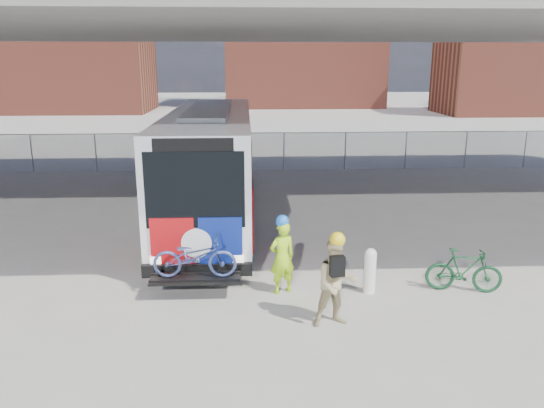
{
  "coord_description": "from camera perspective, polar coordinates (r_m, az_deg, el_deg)",
  "views": [
    {
      "loc": [
        -0.84,
        -13.42,
        5.11
      ],
      "look_at": [
        -0.19,
        -0.36,
        1.6
      ],
      "focal_mm": 35.0,
      "sensor_mm": 36.0,
      "label": 1
    }
  ],
  "objects": [
    {
      "name": "ground",
      "position": [
        14.38,
        0.7,
        -5.79
      ],
      "size": [
        160.0,
        160.0,
        0.0
      ],
      "primitive_type": "plane",
      "color": "#9E9991",
      "rests_on": "ground"
    },
    {
      "name": "bus",
      "position": [
        17.9,
        -6.54,
        5.28
      ],
      "size": [
        2.67,
        12.9,
        3.69
      ],
      "color": "silver",
      "rests_on": "ground"
    },
    {
      "name": "overpass",
      "position": [
        17.49,
        -0.08,
        19.73
      ],
      "size": [
        40.0,
        16.0,
        7.95
      ],
      "color": "#605E59",
      "rests_on": "ground"
    },
    {
      "name": "chainlink_fence",
      "position": [
        25.7,
        -0.94,
        6.78
      ],
      "size": [
        30.0,
        0.06,
        30.0
      ],
      "color": "gray",
      "rests_on": "ground"
    },
    {
      "name": "brick_buildings",
      "position": [
        61.68,
        -0.94,
        15.33
      ],
      "size": [
        54.0,
        22.0,
        12.0
      ],
      "color": "brown",
      "rests_on": "ground"
    },
    {
      "name": "bollard",
      "position": [
        12.32,
        10.48,
        -6.88
      ],
      "size": [
        0.28,
        0.28,
        1.06
      ],
      "color": "silver",
      "rests_on": "ground"
    },
    {
      "name": "cyclist_hivis",
      "position": [
        12.0,
        1.11,
        -5.57
      ],
      "size": [
        0.72,
        0.61,
        1.84
      ],
      "rotation": [
        0.0,
        0.0,
        3.54
      ],
      "color": "#A8E618",
      "rests_on": "ground"
    },
    {
      "name": "cyclist_tan",
      "position": [
        10.63,
        6.9,
        -8.3
      ],
      "size": [
        0.96,
        0.8,
        1.95
      ],
      "rotation": [
        0.0,
        0.0,
        0.16
      ],
      "color": "tan",
      "rests_on": "ground"
    },
    {
      "name": "bike_parked",
      "position": [
        12.95,
        19.95,
        -6.73
      ],
      "size": [
        1.77,
        0.83,
        1.02
      ],
      "primitive_type": "imported",
      "rotation": [
        0.0,
        0.0,
        1.36
      ],
      "color": "#164525",
      "rests_on": "ground"
    }
  ]
}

